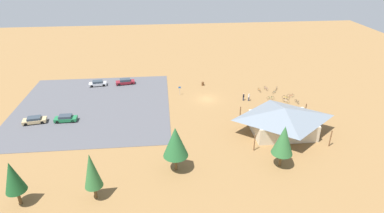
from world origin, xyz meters
name	(u,v)px	position (x,y,z in m)	size (l,w,h in m)	color
ground	(207,99)	(0.00, 0.00, 0.00)	(160.00, 160.00, 0.00)	olive
parking_lot_asphalt	(93,106)	(25.24, 1.23, 0.03)	(32.93, 33.41, 0.05)	#4C4C51
bike_pavilion	(283,119)	(-11.88, 15.76, 2.93)	(13.90, 10.89, 5.15)	beige
trash_bin	(203,84)	(-0.10, -8.17, 0.45)	(0.60, 0.60, 0.90)	brown
lot_sign	(180,89)	(6.01, -2.99, 1.41)	(0.56, 0.08, 2.20)	#99999E
pine_mideast	(175,142)	(8.36, 24.93, 5.12)	(3.83, 3.83, 7.58)	brown
pine_west	(92,171)	(19.76, 30.06, 4.67)	(2.45, 2.45, 7.32)	brown
pine_midwest	(13,177)	(29.72, 30.26, 4.56)	(2.69, 2.69, 6.88)	brown
pine_far_east	(284,140)	(-8.10, 25.60, 4.84)	(3.30, 3.30, 7.28)	brown
bicycle_red_back_row	(290,96)	(-19.43, 0.81, 0.40)	(1.70, 0.48, 0.91)	black
bicycle_yellow_trailside	(279,109)	(-14.63, 6.92, 0.38)	(0.63, 1.72, 0.85)	black
bicycle_black_front_row	(297,102)	(-19.74, 3.96, 0.35)	(0.48, 1.70, 0.78)	black
bicycle_green_near_sign	(271,98)	(-14.48, 1.46, 0.38)	(1.68, 0.48, 0.82)	black
bicycle_silver_edge_south	(277,88)	(-17.73, -3.82, 0.37)	(0.75, 1.56, 0.81)	black
bicycle_teal_mid_cluster	(274,92)	(-16.39, -1.62, 0.35)	(1.19, 1.16, 0.78)	black
bicycle_white_yard_center	(286,101)	(-17.41, 3.35, 0.38)	(1.01, 1.48, 0.82)	black
bicycle_orange_yard_left	(259,90)	(-13.20, -3.10, 0.36)	(0.48, 1.73, 0.77)	black
bicycle_purple_lone_east	(266,89)	(-15.05, -3.75, 0.39)	(0.61, 1.74, 0.85)	black
bicycle_blue_near_porch	(271,104)	(-13.54, 4.52, 0.40)	(0.86, 1.53, 0.88)	black
bicycle_red_yard_right	(285,105)	(-16.49, 5.43, 0.34)	(1.14, 1.21, 0.75)	black
bicycle_yellow_by_bin	(286,97)	(-17.98, 1.65, 0.38)	(1.34, 1.18, 0.81)	black
car_green_end_stall	(66,118)	(29.40, 7.53, 0.73)	(4.31, 1.79, 1.36)	#1E6B3D
car_maroon_aisle_side	(125,82)	(19.34, -10.76, 0.74)	(4.84, 2.42, 1.40)	maroon
car_silver_near_entry	(98,83)	(26.09, -10.37, 0.71)	(4.41, 2.27, 1.33)	#BCBCC1
car_tan_by_curb	(34,120)	(35.35, 7.59, 0.71)	(4.60, 2.49, 1.31)	tan
visitor_near_lot	(243,97)	(-8.15, 1.41, 0.91)	(0.36, 0.39, 1.74)	#2D3347
visitor_crossing_yard	(249,97)	(-9.31, 1.70, 0.94)	(0.36, 0.39, 1.78)	#2D3347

